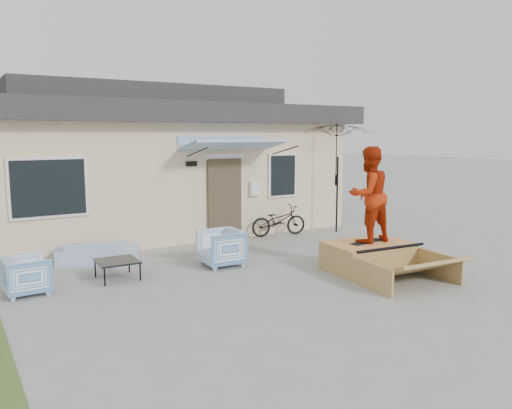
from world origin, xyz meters
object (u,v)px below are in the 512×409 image
coffee_table (117,270)px  skater (369,193)px  loveseat (98,248)px  skate_ramp (368,256)px  armchair_right (221,246)px  bicycle (279,217)px  armchair_left (27,273)px  patio_umbrella (338,170)px  skateboard (367,241)px

coffee_table → skater: (4.52, -1.95, 1.38)m
loveseat → coffee_table: loveseat is taller
loveseat → skate_ramp: loveseat is taller
armchair_right → skater: skater is taller
coffee_table → bicycle: bicycle is taller
loveseat → bicycle: (4.89, 0.36, 0.17)m
coffee_table → bicycle: bearing=20.0°
bicycle → coffee_table: bearing=119.7°
armchair_left → bicycle: bicycle is taller
patio_umbrella → armchair_right: bearing=-161.0°
armchair_left → armchair_right: 3.71m
armchair_right → bicycle: 3.39m
bicycle → patio_umbrella: size_ratio=0.65×
bicycle → skateboard: (-0.38, -3.73, 0.08)m
skate_ramp → skater: skater is taller
loveseat → armchair_right: size_ratio=1.99×
armchair_left → skate_ramp: (6.09, -1.92, -0.09)m
patio_umbrella → skater: 3.90m
skate_ramp → skater: (0.00, 0.05, 1.29)m
skateboard → skater: skater is taller
patio_umbrella → skateboard: size_ratio=2.72×
loveseat → skateboard: bearing=164.2°
loveseat → skater: bearing=164.2°
armchair_left → skate_ramp: armchair_left is taller
loveseat → patio_umbrella: bearing=-159.6°
coffee_table → skateboard: (4.52, -1.95, 0.39)m
loveseat → armchair_right: armchair_right is taller
coffee_table → skater: 5.11m
armchair_right → armchair_left: bearing=-88.3°
coffee_table → armchair_right: bearing=-4.5°
armchair_right → skateboard: size_ratio=0.96×
bicycle → skater: skater is taller
armchair_right → skateboard: 2.98m
patio_umbrella → skate_ramp: size_ratio=1.09×
skate_ramp → skateboard: bearing=90.0°
loveseat → armchair_left: 2.20m
armchair_left → skateboard: (6.10, -1.86, 0.21)m
armchair_left → coffee_table: (1.58, 0.09, -0.18)m
coffee_table → skate_ramp: 4.94m
skater → skate_ramp: bearing=86.4°
loveseat → coffee_table: size_ratio=2.26×
bicycle → skateboard: bearing=-176.1°
loveseat → armchair_left: (-1.59, -1.52, 0.04)m
coffee_table → skate_ramp: skate_ramp is taller
armchair_left → skateboard: bearing=-110.4°
skateboard → loveseat: bearing=134.3°
armchair_right → skater: 3.19m
skate_ramp → skateboard: skateboard is taller
patio_umbrella → skate_ramp: (-2.06, -3.36, -1.48)m
loveseat → skate_ramp: 5.66m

